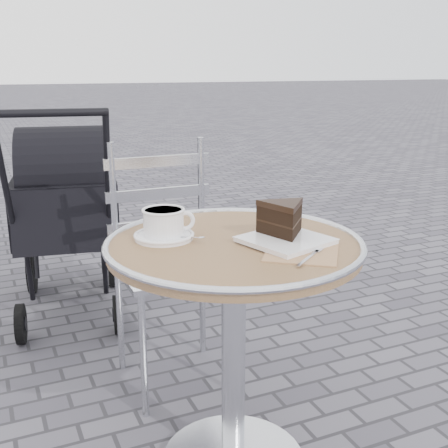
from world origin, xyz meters
name	(u,v)px	position (x,y,z in m)	size (l,w,h in m)	color
cafe_table	(234,297)	(0.00, 0.00, 0.57)	(0.72, 0.72, 0.74)	silver
cappuccino_set	(165,225)	(-0.17, 0.11, 0.77)	(0.17, 0.17, 0.08)	white
cake_plate_set	(285,223)	(0.13, -0.05, 0.78)	(0.26, 0.35, 0.11)	tan
bistro_chair	(166,234)	(0.01, 0.63, 0.58)	(0.42, 0.42, 0.93)	silver
baby_stroller	(66,218)	(-0.25, 1.44, 0.47)	(0.63, 1.07, 1.05)	black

